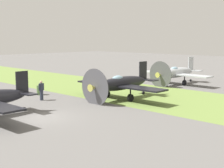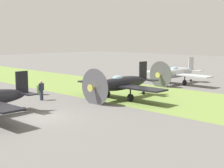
% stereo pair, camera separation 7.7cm
% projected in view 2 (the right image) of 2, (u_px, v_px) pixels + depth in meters
% --- Properties ---
extents(ground_plane, '(160.00, 160.00, 0.00)m').
position_uv_depth(ground_plane, '(39.00, 117.00, 22.59)').
color(ground_plane, '#605E5B').
extents(grass_verge, '(120.00, 11.00, 0.01)m').
position_uv_depth(grass_verge, '(150.00, 95.00, 31.33)').
color(grass_verge, olive).
rests_on(grass_verge, ground).
extents(airplane_wingman, '(9.35, 7.44, 3.35)m').
position_uv_depth(airplane_wingman, '(121.00, 84.00, 29.20)').
color(airplane_wingman, black).
rests_on(airplane_wingman, ground).
extents(airplane_trail, '(9.07, 7.21, 3.25)m').
position_uv_depth(airplane_trail, '(176.00, 73.00, 38.65)').
color(airplane_trail, '#B2B7BC').
rests_on(airplane_trail, ground).
extents(ground_crew_mechanic, '(0.38, 0.62, 1.73)m').
position_uv_depth(ground_crew_mechanic, '(41.00, 90.00, 28.72)').
color(ground_crew_mechanic, '#2D3342').
rests_on(ground_crew_mechanic, ground).
extents(fuel_drum, '(0.60, 0.60, 0.90)m').
position_uv_depth(fuel_drum, '(40.00, 90.00, 31.55)').
color(fuel_drum, '#476633').
rests_on(fuel_drum, ground).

